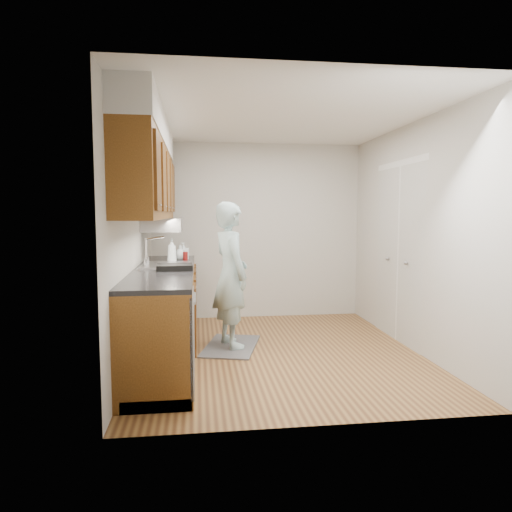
{
  "coord_description": "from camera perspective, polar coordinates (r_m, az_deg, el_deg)",
  "views": [
    {
      "loc": [
        -0.86,
        -4.78,
        1.5
      ],
      "look_at": [
        -0.21,
        0.25,
        1.03
      ],
      "focal_mm": 32.0,
      "sensor_mm": 36.0,
      "label": 1
    }
  ],
  "objects": [
    {
      "name": "wall_back",
      "position": [
        6.59,
        0.11,
        3.12
      ],
      "size": [
        3.0,
        0.02,
        2.5
      ],
      "primitive_type": "cube",
      "color": "beige",
      "rests_on": "floor"
    },
    {
      "name": "floor",
      "position": [
        5.08,
        2.73,
        -11.89
      ],
      "size": [
        3.5,
        3.5,
        0.0
      ],
      "primitive_type": "plane",
      "color": "olive",
      "rests_on": "ground"
    },
    {
      "name": "soap_bottle_a",
      "position": [
        5.35,
        -10.47,
        0.66
      ],
      "size": [
        0.12,
        0.12,
        0.27
      ],
      "primitive_type": "imported",
      "rotation": [
        0.0,
        0.0,
        0.19
      ],
      "color": "white",
      "rests_on": "counter"
    },
    {
      "name": "upper_cabinets",
      "position": [
        4.87,
        -13.16,
        10.44
      ],
      "size": [
        0.47,
        2.8,
        1.21
      ],
      "color": "brown",
      "rests_on": "wall_left"
    },
    {
      "name": "floor_mat",
      "position": [
        5.27,
        -3.13,
        -11.17
      ],
      "size": [
        0.77,
        1.04,
        0.02
      ],
      "primitive_type": "cube",
      "rotation": [
        0.0,
        0.0,
        -0.26
      ],
      "color": "slate",
      "rests_on": "floor"
    },
    {
      "name": "person",
      "position": [
        5.08,
        -3.19,
        -1.13
      ],
      "size": [
        0.61,
        0.75,
        1.83
      ],
      "primitive_type": "imported",
      "rotation": [
        0.0,
        0.0,
        1.89
      ],
      "color": "#A4C5C7",
      "rests_on": "floor_mat"
    },
    {
      "name": "wall_left",
      "position": [
        4.83,
        -15.03,
        2.14
      ],
      "size": [
        0.02,
        3.5,
        2.5
      ],
      "primitive_type": "cube",
      "color": "beige",
      "rests_on": "floor"
    },
    {
      "name": "soda_can",
      "position": [
        5.55,
        -8.82,
        -0.02
      ],
      "size": [
        0.08,
        0.08,
        0.11
      ],
      "primitive_type": "cylinder",
      "rotation": [
        0.0,
        0.0,
        0.38
      ],
      "color": "maroon",
      "rests_on": "counter"
    },
    {
      "name": "ceiling",
      "position": [
        4.96,
        2.86,
        16.92
      ],
      "size": [
        3.5,
        3.5,
        0.0
      ],
      "primitive_type": "plane",
      "rotation": [
        3.14,
        0.0,
        0.0
      ],
      "color": "white",
      "rests_on": "wall_left"
    },
    {
      "name": "soap_bottle_c",
      "position": [
        5.62,
        -9.46,
        0.45
      ],
      "size": [
        0.19,
        0.19,
        0.19
      ],
      "primitive_type": "imported",
      "rotation": [
        0.0,
        0.0,
        0.35
      ],
      "color": "white",
      "rests_on": "counter"
    },
    {
      "name": "counter",
      "position": [
        4.89,
        -11.3,
        -6.74
      ],
      "size": [
        0.64,
        2.8,
        1.3
      ],
      "color": "brown",
      "rests_on": "floor"
    },
    {
      "name": "steel_can",
      "position": [
        5.61,
        -9.21,
        0.09
      ],
      "size": [
        0.08,
        0.08,
        0.12
      ],
      "primitive_type": "cylinder",
      "rotation": [
        0.0,
        0.0,
        -0.31
      ],
      "color": "#A5A5AA",
      "rests_on": "counter"
    },
    {
      "name": "closet_door",
      "position": [
        5.61,
        17.35,
        0.19
      ],
      "size": [
        0.02,
        1.22,
        2.05
      ],
      "primitive_type": "cube",
      "color": "silver",
      "rests_on": "wall_right"
    },
    {
      "name": "wall_right",
      "position": [
        5.33,
        18.88,
        2.32
      ],
      "size": [
        0.02,
        3.5,
        2.5
      ],
      "primitive_type": "cube",
      "color": "beige",
      "rests_on": "floor"
    },
    {
      "name": "dish_rack",
      "position": [
        4.65,
        -10.12,
        -1.37
      ],
      "size": [
        0.36,
        0.31,
        0.06
      ],
      "primitive_type": "cube",
      "rotation": [
        0.0,
        0.0,
        0.04
      ],
      "color": "black",
      "rests_on": "counter"
    },
    {
      "name": "soap_bottle_b",
      "position": [
        5.7,
        -9.06,
        0.64
      ],
      "size": [
        0.13,
        0.13,
        0.21
      ],
      "primitive_type": "imported",
      "rotation": [
        0.0,
        0.0,
        -0.85
      ],
      "color": "white",
      "rests_on": "counter"
    }
  ]
}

